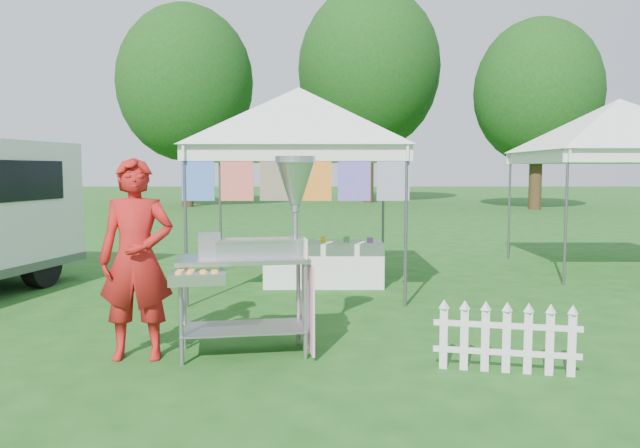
{
  "coord_description": "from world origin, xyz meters",
  "views": [
    {
      "loc": [
        0.29,
        -5.91,
        1.78
      ],
      "look_at": [
        0.31,
        1.86,
        1.1
      ],
      "focal_mm": 35.0,
      "sensor_mm": 36.0,
      "label": 1
    }
  ],
  "objects": [
    {
      "name": "ground",
      "position": [
        0.0,
        0.0,
        0.0
      ],
      "size": [
        120.0,
        120.0,
        0.0
      ],
      "primitive_type": "plane",
      "color": "#1A4F16",
      "rests_on": "ground"
    },
    {
      "name": "canopy_main",
      "position": [
        0.0,
        3.49,
        2.99
      ],
      "size": [
        4.24,
        4.24,
        3.45
      ],
      "color": "#59595E",
      "rests_on": "ground"
    },
    {
      "name": "canopy_right",
      "position": [
        5.5,
        5.0,
        2.99
      ],
      "size": [
        4.24,
        4.24,
        3.45
      ],
      "color": "#59595E",
      "rests_on": "ground"
    },
    {
      "name": "tree_left",
      "position": [
        -6.0,
        24.0,
        5.83
      ],
      "size": [
        6.4,
        6.4,
        9.53
      ],
      "color": "#362813",
      "rests_on": "ground"
    },
    {
      "name": "tree_mid",
      "position": [
        3.0,
        28.0,
        7.14
      ],
      "size": [
        7.6,
        7.6,
        11.52
      ],
      "color": "#362813",
      "rests_on": "ground"
    },
    {
      "name": "tree_right",
      "position": [
        10.0,
        22.0,
        5.18
      ],
      "size": [
        5.6,
        5.6,
        8.42
      ],
      "color": "#362813",
      "rests_on": "ground"
    },
    {
      "name": "donut_cart",
      "position": [
        -0.23,
        0.01,
        1.12
      ],
      "size": [
        1.39,
        1.13,
        1.91
      ],
      "rotation": [
        0.0,
        0.0,
        0.16
      ],
      "color": "gray",
      "rests_on": "ground"
    },
    {
      "name": "vendor",
      "position": [
        -1.41,
        -0.14,
        0.94
      ],
      "size": [
        0.72,
        0.5,
        1.89
      ],
      "primitive_type": "imported",
      "rotation": [
        0.0,
        0.0,
        0.08
      ],
      "color": "#A91614",
      "rests_on": "ground"
    },
    {
      "name": "picket_fence",
      "position": [
        1.94,
        -0.57,
        0.29
      ],
      "size": [
        1.24,
        0.28,
        0.56
      ],
      "rotation": [
        0.0,
        0.0,
        -0.21
      ],
      "color": "white",
      "rests_on": "ground"
    },
    {
      "name": "display_table",
      "position": [
        0.37,
        3.55,
        0.34
      ],
      "size": [
        1.8,
        0.7,
        0.68
      ],
      "primitive_type": "cube",
      "color": "white",
      "rests_on": "ground"
    }
  ]
}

